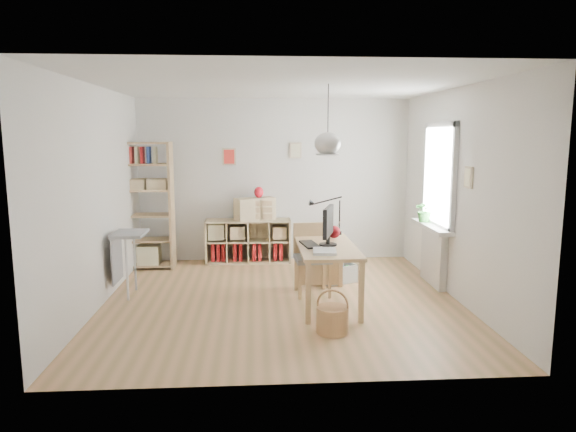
{
  "coord_description": "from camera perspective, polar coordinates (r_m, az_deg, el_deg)",
  "views": [
    {
      "loc": [
        -0.33,
        -6.34,
        2.1
      ],
      "look_at": [
        0.1,
        0.3,
        1.05
      ],
      "focal_mm": 32.0,
      "sensor_mm": 36.0,
      "label": 1
    }
  ],
  "objects": [
    {
      "name": "window_unit",
      "position": [
        7.41,
        16.52,
        4.35
      ],
      "size": [
        0.07,
        1.16,
        1.46
      ],
      "color": "white",
      "rests_on": "ground"
    },
    {
      "name": "chair",
      "position": [
        6.85,
        2.65,
        -4.25
      ],
      "size": [
        0.48,
        0.48,
        0.93
      ],
      "rotation": [
        0.0,
        0.0,
        0.06
      ],
      "color": "gray",
      "rests_on": "ground"
    },
    {
      "name": "potted_plant",
      "position": [
        7.65,
        15.0,
        0.62
      ],
      "size": [
        0.32,
        0.29,
        0.34
      ],
      "primitive_type": "imported",
      "rotation": [
        0.0,
        0.0,
        -0.08
      ],
      "color": "#2B702A",
      "rests_on": "windowsill"
    },
    {
      "name": "desk",
      "position": [
        6.41,
        4.29,
        -4.06
      ],
      "size": [
        0.7,
        1.5,
        0.75
      ],
      "color": "tan",
      "rests_on": "ground"
    },
    {
      "name": "task_lamp",
      "position": [
        6.93,
        3.95,
        0.59
      ],
      "size": [
        0.47,
        0.17,
        0.5
      ],
      "color": "black",
      "rests_on": "desk"
    },
    {
      "name": "windowsill",
      "position": [
        7.47,
        15.66,
        -1.15
      ],
      "size": [
        0.22,
        1.2,
        0.06
      ],
      "primitive_type": "cube",
      "color": "silver",
      "rests_on": "radiator"
    },
    {
      "name": "wicker_basket",
      "position": [
        5.62,
        4.96,
        -11.28
      ],
      "size": [
        0.35,
        0.35,
        0.48
      ],
      "rotation": [
        0.0,
        0.0,
        -0.33
      ],
      "color": "#AF7D4F",
      "rests_on": "ground"
    },
    {
      "name": "yarn_ball",
      "position": [
        6.82,
        5.14,
        -1.78
      ],
      "size": [
        0.16,
        0.16,
        0.16
      ],
      "primitive_type": "sphere",
      "color": "#500A0E",
      "rests_on": "desk"
    },
    {
      "name": "red_vase",
      "position": [
        8.43,
        -3.27,
        2.65
      ],
      "size": [
        0.15,
        0.15,
        0.18
      ],
      "primitive_type": "ellipsoid",
      "color": "#AC0E1A",
      "rests_on": "drawer_chest"
    },
    {
      "name": "drawer_chest",
      "position": [
        8.46,
        -3.72,
        0.81
      ],
      "size": [
        0.7,
        0.52,
        0.36
      ],
      "primitive_type": "cube",
      "rotation": [
        0.0,
        0.0,
        0.42
      ],
      "color": "tan",
      "rests_on": "cube_shelf"
    },
    {
      "name": "monitor",
      "position": [
        6.33,
        4.49,
        -0.87
      ],
      "size": [
        0.22,
        0.54,
        0.48
      ],
      "rotation": [
        0.0,
        0.0,
        -0.29
      ],
      "color": "black",
      "rests_on": "desk"
    },
    {
      "name": "tall_bookshelf",
      "position": [
        8.37,
        -15.45,
        1.7
      ],
      "size": [
        0.8,
        0.38,
        2.0
      ],
      "color": "tan",
      "rests_on": "ground"
    },
    {
      "name": "ground",
      "position": [
        6.68,
        -0.7,
        -9.34
      ],
      "size": [
        4.5,
        4.5,
        0.0
      ],
      "primitive_type": "plane",
      "color": "tan",
      "rests_on": "ground"
    },
    {
      "name": "storage_chest",
      "position": [
        7.52,
        5.28,
        -5.91
      ],
      "size": [
        0.69,
        0.72,
        0.53
      ],
      "rotation": [
        0.0,
        0.0,
        0.43
      ],
      "color": "silver",
      "rests_on": "ground"
    },
    {
      "name": "room_shell",
      "position": [
        6.25,
        4.43,
        8.04
      ],
      "size": [
        4.5,
        4.5,
        4.5
      ],
      "color": "white",
      "rests_on": "ground"
    },
    {
      "name": "cube_shelf",
      "position": [
        8.61,
        -4.58,
        -3.14
      ],
      "size": [
        1.4,
        0.38,
        0.72
      ],
      "color": "tan",
      "rests_on": "ground"
    },
    {
      "name": "paper_tray",
      "position": [
        5.98,
        4.09,
        -3.94
      ],
      "size": [
        0.3,
        0.36,
        0.03
      ],
      "primitive_type": "cube",
      "rotation": [
        0.0,
        0.0,
        -0.11
      ],
      "color": "silver",
      "rests_on": "desk"
    },
    {
      "name": "radiator",
      "position": [
        7.57,
        15.88,
        -4.35
      ],
      "size": [
        0.1,
        0.8,
        0.8
      ],
      "primitive_type": "cube",
      "color": "silver",
      "rests_on": "ground"
    },
    {
      "name": "keyboard",
      "position": [
        6.37,
        2.43,
        -3.17
      ],
      "size": [
        0.24,
        0.47,
        0.02
      ],
      "primitive_type": "cube",
      "rotation": [
        0.0,
        0.0,
        0.16
      ],
      "color": "black",
      "rests_on": "desk"
    },
    {
      "name": "side_table",
      "position": [
        7.05,
        -17.68,
        -3.18
      ],
      "size": [
        0.4,
        0.55,
        0.85
      ],
      "color": "gray",
      "rests_on": "ground"
    }
  ]
}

